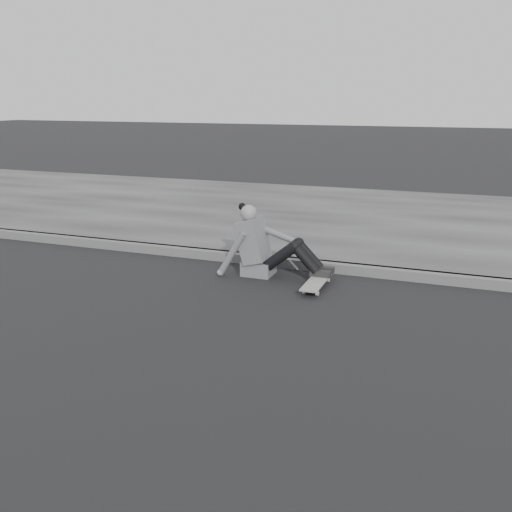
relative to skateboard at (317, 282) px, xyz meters
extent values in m
plane|color=black|center=(0.93, -1.90, -0.07)|extent=(80.00, 80.00, 0.00)
cube|color=#525252|center=(0.93, 0.68, -0.01)|extent=(24.00, 0.16, 0.12)
cube|color=#3B3B3B|center=(0.93, 3.70, -0.01)|extent=(24.00, 6.00, 0.12)
cylinder|color=#A9A9A3|center=(-0.07, -0.26, -0.04)|extent=(0.03, 0.05, 0.05)
cylinder|color=#A9A9A3|center=(0.07, -0.26, -0.04)|extent=(0.03, 0.05, 0.05)
cylinder|color=#A9A9A3|center=(-0.07, 0.26, -0.04)|extent=(0.03, 0.05, 0.05)
cylinder|color=#A9A9A3|center=(0.07, 0.26, -0.04)|extent=(0.03, 0.05, 0.05)
cube|color=#2B2B2D|center=(0.00, -0.26, -0.02)|extent=(0.16, 0.04, 0.03)
cube|color=#2B2B2D|center=(0.00, 0.26, -0.02)|extent=(0.16, 0.04, 0.03)
cube|color=gray|center=(0.00, 0.00, 0.01)|extent=(0.20, 0.78, 0.02)
cube|color=#57585A|center=(-0.80, 0.25, 0.02)|extent=(0.36, 0.34, 0.18)
cube|color=#57585A|center=(-0.87, 0.25, 0.36)|extent=(0.37, 0.40, 0.57)
cube|color=#57585A|center=(-1.00, 0.25, 0.48)|extent=(0.14, 0.30, 0.20)
cylinder|color=gray|center=(-0.92, 0.25, 0.60)|extent=(0.09, 0.09, 0.08)
sphere|color=gray|center=(-0.93, 0.25, 0.69)|extent=(0.20, 0.20, 0.20)
sphere|color=black|center=(-1.02, 0.27, 0.76)|extent=(0.09, 0.09, 0.09)
cylinder|color=black|center=(-0.49, 0.16, 0.21)|extent=(0.43, 0.13, 0.39)
cylinder|color=black|center=(-0.49, 0.34, 0.21)|extent=(0.43, 0.13, 0.39)
cylinder|color=black|center=(-0.19, 0.16, 0.21)|extent=(0.35, 0.11, 0.36)
cylinder|color=black|center=(-0.19, 0.34, 0.21)|extent=(0.35, 0.11, 0.36)
sphere|color=black|center=(-0.32, 0.16, 0.35)|extent=(0.13, 0.13, 0.13)
sphere|color=black|center=(-0.32, 0.34, 0.35)|extent=(0.13, 0.13, 0.13)
cube|color=black|center=(0.00, 0.16, 0.05)|extent=(0.24, 0.08, 0.07)
cube|color=black|center=(0.00, 0.34, 0.05)|extent=(0.24, 0.08, 0.07)
cylinder|color=#57585A|center=(-1.07, 0.04, 0.22)|extent=(0.38, 0.08, 0.58)
sphere|color=gray|center=(-1.22, 0.03, -0.03)|extent=(0.08, 0.08, 0.08)
cylinder|color=#57585A|center=(-0.63, 0.41, 0.42)|extent=(0.48, 0.08, 0.21)
camera|label=1|loc=(1.50, -6.04, 2.04)|focal=40.00mm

